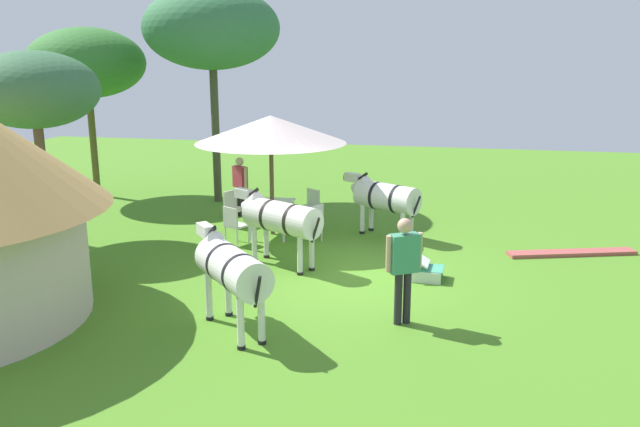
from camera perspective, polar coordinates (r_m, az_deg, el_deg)
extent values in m
plane|color=#4C8423|center=(12.77, 2.77, -5.52)|extent=(36.00, 36.00, 0.00)
cylinder|color=brown|center=(15.42, -4.25, 2.15)|extent=(0.10, 0.10, 2.20)
cone|color=beige|center=(15.18, -4.35, 7.38)|extent=(3.53, 3.53, 0.63)
cube|color=silver|center=(15.50, -4.22, 0.77)|extent=(1.48, 1.01, 0.04)
cylinder|color=silver|center=(15.06, -6.13, -1.12)|extent=(0.06, 0.06, 0.70)
cylinder|color=silver|center=(16.28, -5.10, 0.07)|extent=(0.06, 0.06, 0.70)
cylinder|color=silver|center=(14.90, -3.21, -1.22)|extent=(0.06, 0.06, 0.70)
cylinder|color=silver|center=(16.13, -2.40, -0.02)|extent=(0.06, 0.06, 0.70)
cube|color=white|center=(16.29, -7.39, 0.38)|extent=(0.57, 0.56, 0.04)
cube|color=white|center=(16.36, -7.91, 1.23)|extent=(0.42, 0.21, 0.45)
cylinder|color=white|center=(16.37, -6.45, -0.34)|extent=(0.04, 0.04, 0.45)
cylinder|color=white|center=(16.09, -7.33, -0.62)|extent=(0.04, 0.04, 0.45)
cylinder|color=white|center=(16.60, -7.39, -0.16)|extent=(0.04, 0.04, 0.45)
cylinder|color=white|center=(16.33, -8.28, -0.44)|extent=(0.04, 0.04, 0.45)
cube|color=silver|center=(14.78, -7.30, -1.05)|extent=(0.58, 0.59, 0.04)
cube|color=silver|center=(14.60, -7.87, -0.34)|extent=(0.24, 0.41, 0.45)
cylinder|color=silver|center=(15.09, -7.27, -1.61)|extent=(0.04, 0.04, 0.45)
cylinder|color=silver|center=(14.83, -6.27, -1.87)|extent=(0.04, 0.04, 0.45)
cylinder|color=silver|center=(14.86, -8.28, -1.90)|extent=(0.04, 0.04, 0.45)
cylinder|color=silver|center=(14.59, -7.28, -2.17)|extent=(0.04, 0.04, 0.45)
cube|color=silver|center=(14.85, -0.84, -0.86)|extent=(0.58, 0.57, 0.04)
cube|color=silver|center=(14.68, -0.26, -0.13)|extent=(0.41, 0.22, 0.45)
cylinder|color=silver|center=(14.87, -1.84, -1.74)|extent=(0.04, 0.04, 0.45)
cylinder|color=silver|center=(15.16, -0.94, -1.43)|extent=(0.04, 0.04, 0.45)
cylinder|color=silver|center=(14.66, -0.74, -1.97)|extent=(0.04, 0.04, 0.45)
cylinder|color=silver|center=(14.95, 0.15, -1.65)|extent=(0.04, 0.04, 0.45)
cube|color=silver|center=(16.30, -1.07, 0.50)|extent=(0.60, 0.60, 0.04)
cube|color=silver|center=(16.37, -0.59, 1.38)|extent=(0.28, 0.38, 0.45)
cylinder|color=silver|center=(16.10, -1.08, -0.50)|extent=(0.04, 0.04, 0.45)
cylinder|color=silver|center=(16.37, -1.98, -0.25)|extent=(0.04, 0.04, 0.45)
cylinder|color=silver|center=(16.34, -0.15, -0.28)|extent=(0.04, 0.04, 0.45)
cylinder|color=silver|center=(16.61, -1.06, -0.04)|extent=(0.04, 0.04, 0.45)
cylinder|color=black|center=(17.25, -6.83, 0.98)|extent=(0.12, 0.12, 0.79)
cylinder|color=black|center=(17.36, -7.09, 1.06)|extent=(0.12, 0.12, 0.79)
cube|color=#AD3143|center=(17.16, -7.03, 3.21)|extent=(0.41, 0.46, 0.56)
cylinder|color=beige|center=(16.96, -6.55, 3.15)|extent=(0.08, 0.08, 0.53)
cylinder|color=beige|center=(17.36, -7.50, 3.37)|extent=(0.08, 0.08, 0.53)
sphere|color=beige|center=(17.09, -7.07, 4.55)|extent=(0.21, 0.21, 0.21)
cylinder|color=black|center=(10.55, 6.88, -7.40)|extent=(0.13, 0.13, 0.88)
cylinder|color=black|center=(10.62, 7.63, -7.29)|extent=(0.13, 0.13, 0.88)
cube|color=#3A8864|center=(10.33, 7.39, -3.48)|extent=(0.43, 0.52, 0.62)
cylinder|color=tan|center=(10.21, 6.05, -3.54)|extent=(0.09, 0.09, 0.58)
cylinder|color=tan|center=(10.45, 8.70, -3.22)|extent=(0.09, 0.09, 0.58)
sphere|color=tan|center=(10.21, 7.47, -1.07)|extent=(0.24, 0.24, 0.24)
cube|color=#3D9572|center=(12.70, 9.56, -4.77)|extent=(0.55, 0.58, 0.03)
cube|color=white|center=(12.66, 8.36, -3.72)|extent=(0.55, 0.57, 0.32)
cube|color=silver|center=(12.99, 9.41, -4.85)|extent=(0.07, 0.61, 0.22)
cube|color=silver|center=(12.50, 9.17, -5.60)|extent=(0.07, 0.61, 0.22)
cylinder|color=silver|center=(13.09, -3.36, -0.36)|extent=(1.36, 1.78, 0.63)
cylinder|color=black|center=(12.87, -2.27, -0.60)|extent=(0.60, 0.38, 0.64)
cylinder|color=black|center=(13.30, -4.30, -0.14)|extent=(0.60, 0.38, 0.64)
cylinder|color=silver|center=(13.63, -5.93, 0.95)|extent=(0.50, 0.60, 0.49)
cube|color=silver|center=(13.79, -6.76, 1.77)|extent=(0.35, 0.44, 0.20)
cube|color=black|center=(13.93, -7.26, 1.75)|extent=(0.16, 0.16, 0.12)
cube|color=black|center=(13.58, -5.95, 1.77)|extent=(0.21, 0.34, 0.28)
cylinder|color=silver|center=(13.58, -5.78, -2.63)|extent=(0.11, 0.11, 0.78)
cylinder|color=black|center=(13.69, -5.75, -4.08)|extent=(0.13, 0.13, 0.06)
cylinder|color=silver|center=(13.81, -4.75, -2.32)|extent=(0.11, 0.11, 0.78)
cylinder|color=black|center=(13.92, -4.72, -3.75)|extent=(0.13, 0.13, 0.06)
cylinder|color=silver|center=(12.72, -1.77, -3.72)|extent=(0.11, 0.11, 0.78)
cylinder|color=black|center=(12.84, -1.76, -5.26)|extent=(0.13, 0.13, 0.06)
cylinder|color=silver|center=(12.97, -0.74, -3.36)|extent=(0.11, 0.11, 0.78)
cylinder|color=black|center=(13.09, -0.73, -4.87)|extent=(0.13, 0.13, 0.06)
cylinder|color=black|center=(12.54, -0.40, -1.46)|extent=(0.16, 0.23, 0.53)
cylinder|color=silver|center=(10.09, -7.67, -4.77)|extent=(1.63, 1.57, 0.62)
cylinder|color=black|center=(9.80, -6.90, -5.32)|extent=(0.48, 0.52, 0.63)
cylinder|color=black|center=(10.35, -8.33, -4.31)|extent=(0.48, 0.52, 0.63)
cylinder|color=silver|center=(10.76, -9.45, -2.62)|extent=(0.58, 0.56, 0.49)
cube|color=silver|center=(10.97, -10.02, -1.45)|extent=(0.42, 0.40, 0.20)
cube|color=black|center=(11.14, -10.35, -1.38)|extent=(0.17, 0.17, 0.12)
cube|color=black|center=(10.71, -9.49, -1.59)|extent=(0.30, 0.28, 0.28)
cylinder|color=silver|center=(10.80, -9.73, -7.17)|extent=(0.11, 0.11, 0.81)
cylinder|color=black|center=(10.94, -9.64, -9.02)|extent=(0.13, 0.13, 0.06)
cylinder|color=silver|center=(10.91, -8.06, -6.87)|extent=(0.11, 0.11, 0.81)
cylinder|color=black|center=(11.05, -7.99, -8.70)|extent=(0.13, 0.13, 0.06)
cylinder|color=silver|center=(9.72, -6.98, -9.55)|extent=(0.11, 0.11, 0.81)
cylinder|color=black|center=(9.88, -6.92, -11.55)|extent=(0.13, 0.13, 0.06)
cylinder|color=silver|center=(9.85, -5.16, -9.17)|extent=(0.11, 0.11, 0.81)
cylinder|color=black|center=(10.00, -5.11, -11.16)|extent=(0.13, 0.13, 0.06)
cylinder|color=black|center=(9.37, -5.51, -6.87)|extent=(0.21, 0.20, 0.53)
cylinder|color=silver|center=(15.28, 5.90, 1.42)|extent=(1.32, 1.65, 0.65)
cylinder|color=black|center=(15.11, 6.84, 1.25)|extent=(0.61, 0.40, 0.66)
cylinder|color=black|center=(15.44, 5.07, 1.57)|extent=(0.61, 0.40, 0.66)
cylinder|color=silver|center=(15.69, 3.65, 2.48)|extent=(0.52, 0.61, 0.50)
cube|color=silver|center=(15.83, 2.86, 3.18)|extent=(0.36, 0.44, 0.20)
cube|color=black|center=(15.94, 2.36, 3.16)|extent=(0.16, 0.16, 0.12)
cube|color=black|center=(15.65, 3.66, 3.19)|extent=(0.22, 0.34, 0.28)
cylinder|color=silver|center=(15.62, 3.74, -0.50)|extent=(0.11, 0.11, 0.71)
cylinder|color=black|center=(15.70, 3.72, -1.64)|extent=(0.13, 0.13, 0.06)
cylinder|color=silver|center=(15.89, 4.52, -0.26)|extent=(0.11, 0.11, 0.71)
cylinder|color=black|center=(15.97, 4.50, -1.38)|extent=(0.13, 0.13, 0.06)
cylinder|color=silver|center=(14.96, 7.24, -1.25)|extent=(0.11, 0.11, 0.71)
cylinder|color=black|center=(15.05, 7.20, -2.43)|extent=(0.13, 0.13, 0.06)
cylinder|color=silver|center=(15.24, 8.00, -0.98)|extent=(0.11, 0.11, 0.71)
cylinder|color=black|center=(15.33, 7.96, -2.15)|extent=(0.13, 0.13, 0.06)
cylinder|color=black|center=(14.85, 8.43, 0.58)|extent=(0.16, 0.23, 0.53)
cylinder|color=brown|center=(20.65, -19.25, 5.59)|extent=(0.20, 0.20, 3.01)
ellipsoid|color=#316E2B|center=(20.46, -19.81, 12.33)|extent=(3.37, 3.37, 2.02)
cylinder|color=brown|center=(16.11, -23.07, 2.42)|extent=(0.22, 0.22, 2.67)
ellipsoid|color=#35643E|center=(15.86, -23.81, 9.91)|extent=(2.84, 2.84, 1.70)
cylinder|color=#41442E|center=(18.92, -9.13, 6.77)|extent=(0.22, 0.22, 3.84)
ellipsoid|color=#316D3F|center=(18.78, -9.50, 15.75)|extent=(3.77, 3.77, 2.26)
cube|color=#A84C47|center=(15.08, 21.22, -3.24)|extent=(1.18, 2.78, 0.08)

